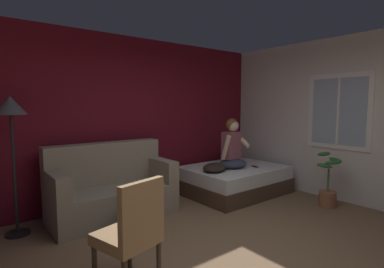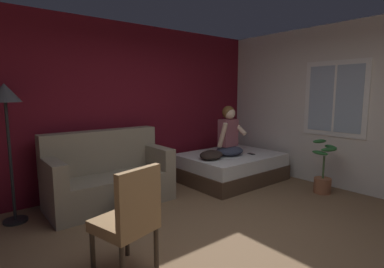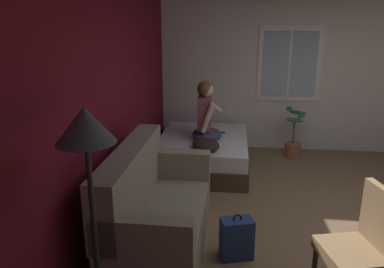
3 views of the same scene
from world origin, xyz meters
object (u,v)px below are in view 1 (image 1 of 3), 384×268
at_px(cell_phone, 255,167).
at_px(couch, 111,189).
at_px(throw_pillow, 215,167).
at_px(backpack, 134,221).
at_px(person_seated, 232,148).
at_px(potted_plant, 328,188).
at_px(side_chair, 132,230).
at_px(floor_lamp, 11,119).
at_px(bed, 234,180).

bearing_deg(cell_phone, couch, 179.02).
height_order(couch, throw_pillow, couch).
height_order(couch, backpack, couch).
relative_size(person_seated, potted_plant, 1.03).
height_order(throw_pillow, potted_plant, potted_plant).
relative_size(couch, person_seated, 1.95).
bearing_deg(person_seated, side_chair, -152.21).
bearing_deg(person_seated, potted_plant, -63.31).
relative_size(floor_lamp, potted_plant, 2.00).
height_order(side_chair, potted_plant, side_chair).
distance_m(backpack, cell_phone, 2.58).
xyz_separation_m(couch, backpack, (-0.06, -0.80, -0.20)).
height_order(backpack, cell_phone, cell_phone).
bearing_deg(floor_lamp, backpack, -39.83).
xyz_separation_m(person_seated, throw_pillow, (-0.46, -0.04, -0.29)).
height_order(person_seated, potted_plant, person_seated).
height_order(person_seated, throw_pillow, person_seated).
height_order(bed, cell_phone, cell_phone).
xyz_separation_m(person_seated, floor_lamp, (-3.29, 0.46, 0.59)).
bearing_deg(cell_phone, person_seated, 162.06).
bearing_deg(potted_plant, couch, 148.52).
xyz_separation_m(bed, throw_pillow, (-0.56, -0.08, 0.31)).
xyz_separation_m(couch, potted_plant, (2.82, -1.73, -0.09)).
relative_size(throw_pillow, potted_plant, 0.56).
distance_m(bed, couch, 2.24).
bearing_deg(bed, floor_lamp, 172.98).
relative_size(bed, backpack, 3.85).
height_order(bed, side_chair, side_chair).
bearing_deg(person_seated, throw_pillow, -175.23).
height_order(bed, throw_pillow, throw_pillow).
bearing_deg(throw_pillow, cell_phone, -11.56).
bearing_deg(bed, throw_pillow, -171.60).
height_order(throw_pillow, cell_phone, throw_pillow).
height_order(throw_pillow, floor_lamp, floor_lamp).
relative_size(throw_pillow, floor_lamp, 0.28).
height_order(person_seated, cell_phone, person_seated).
distance_m(couch, side_chair, 1.85).
xyz_separation_m(side_chair, potted_plant, (3.39, 0.02, -0.23)).
bearing_deg(bed, person_seated, -155.82).
distance_m(bed, throw_pillow, 0.64).
distance_m(throw_pillow, cell_phone, 0.85).
relative_size(backpack, cell_phone, 3.18).
distance_m(person_seated, throw_pillow, 0.54).
height_order(person_seated, floor_lamp, floor_lamp).
relative_size(couch, backpack, 3.73).
height_order(couch, potted_plant, couch).
xyz_separation_m(side_chair, cell_phone, (3.06, 1.21, -0.05)).
relative_size(side_chair, throw_pillow, 2.04).
relative_size(person_seated, cell_phone, 6.08).
height_order(bed, floor_lamp, floor_lamp).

